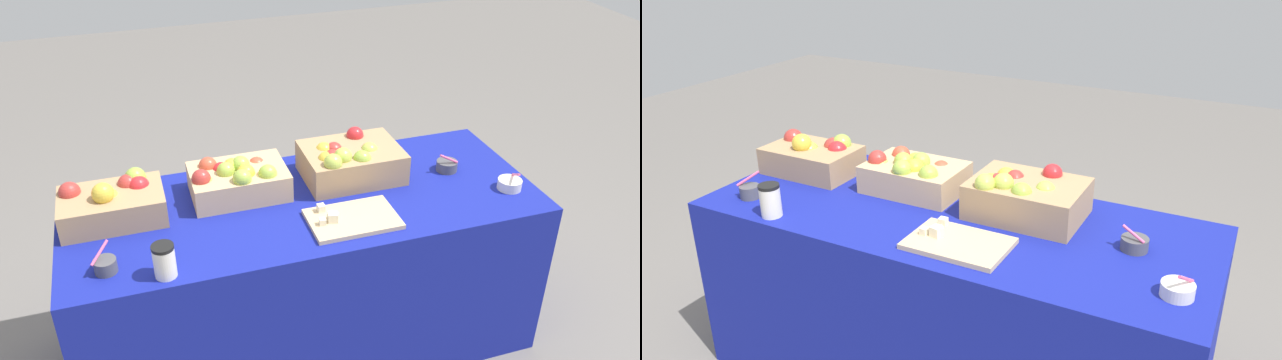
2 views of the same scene
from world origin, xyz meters
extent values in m
plane|color=slate|center=(0.00, 0.00, 0.00)|extent=(10.00, 10.00, 0.00)
cube|color=navy|center=(0.00, 0.00, 0.37)|extent=(1.90, 0.76, 0.74)
cube|color=tan|center=(-0.73, 0.10, 0.80)|extent=(0.39, 0.25, 0.11)
sphere|color=#B2332D|center=(-0.66, 0.16, 0.85)|extent=(0.08, 0.08, 0.08)
sphere|color=gold|center=(-0.75, 0.07, 0.88)|extent=(0.08, 0.08, 0.08)
sphere|color=#99B742|center=(-0.63, 0.18, 0.86)|extent=(0.08, 0.08, 0.08)
sphere|color=red|center=(-0.62, 0.13, 0.84)|extent=(0.08, 0.08, 0.08)
sphere|color=#B2332D|center=(-0.87, 0.15, 0.86)|extent=(0.08, 0.08, 0.08)
sphere|color=#99B742|center=(-0.74, 0.09, 0.84)|extent=(0.08, 0.08, 0.08)
cube|color=tan|center=(-0.24, 0.13, 0.80)|extent=(0.38, 0.26, 0.11)
sphere|color=gold|center=(-0.25, 0.16, 0.85)|extent=(0.08, 0.08, 0.08)
sphere|color=#99B742|center=(-0.22, 0.15, 0.86)|extent=(0.08, 0.08, 0.08)
sphere|color=red|center=(-0.30, 0.17, 0.84)|extent=(0.08, 0.08, 0.08)
sphere|color=#99B742|center=(-0.13, 0.06, 0.85)|extent=(0.08, 0.08, 0.08)
sphere|color=#B2C64C|center=(-0.37, 0.09, 0.83)|extent=(0.08, 0.08, 0.08)
sphere|color=#99B742|center=(-0.24, 0.04, 0.86)|extent=(0.08, 0.08, 0.08)
sphere|color=#B2332D|center=(-0.39, 0.09, 0.86)|extent=(0.08, 0.08, 0.08)
sphere|color=gold|center=(-0.21, 0.09, 0.85)|extent=(0.08, 0.08, 0.08)
sphere|color=#99B742|center=(-0.29, 0.12, 0.86)|extent=(0.08, 0.08, 0.08)
sphere|color=#D14C33|center=(-0.34, 0.20, 0.85)|extent=(0.08, 0.08, 0.08)
sphere|color=#D14C33|center=(-0.15, 0.19, 0.83)|extent=(0.08, 0.08, 0.08)
cube|color=tan|center=(0.25, 0.12, 0.81)|extent=(0.41, 0.30, 0.13)
sphere|color=gold|center=(0.14, 0.17, 0.86)|extent=(0.07, 0.07, 0.07)
sphere|color=#B2332D|center=(0.15, 0.08, 0.86)|extent=(0.07, 0.07, 0.07)
sphere|color=#99B742|center=(0.26, 0.03, 0.87)|extent=(0.07, 0.07, 0.07)
sphere|color=#B2C64C|center=(0.13, 0.01, 0.88)|extent=(0.07, 0.07, 0.07)
sphere|color=#B2C64C|center=(0.18, 0.05, 0.88)|extent=(0.07, 0.07, 0.07)
sphere|color=gold|center=(0.12, 0.08, 0.86)|extent=(0.07, 0.07, 0.07)
sphere|color=#B2C64C|center=(0.32, 0.11, 0.86)|extent=(0.07, 0.07, 0.07)
sphere|color=#B2332D|center=(0.18, 0.16, 0.86)|extent=(0.07, 0.07, 0.07)
sphere|color=red|center=(0.30, 0.23, 0.88)|extent=(0.07, 0.07, 0.07)
cube|color=#D1B284|center=(0.13, -0.20, 0.75)|extent=(0.34, 0.23, 0.02)
cube|color=beige|center=(0.05, -0.20, 0.78)|extent=(0.04, 0.04, 0.04)
cube|color=beige|center=(0.05, -0.20, 0.77)|extent=(0.05, 0.05, 0.03)
cube|color=beige|center=(0.01, -0.21, 0.77)|extent=(0.03, 0.03, 0.03)
cube|color=beige|center=(0.03, -0.12, 0.77)|extent=(0.03, 0.03, 0.03)
cylinder|color=#4C4C51|center=(-0.77, -0.23, 0.77)|extent=(0.08, 0.08, 0.05)
cylinder|color=#EA598C|center=(-0.78, -0.22, 0.81)|extent=(0.07, 0.07, 0.06)
cylinder|color=#4C4C51|center=(0.66, 0.04, 0.76)|extent=(0.09, 0.09, 0.04)
cylinder|color=#EA598C|center=(0.65, 0.03, 0.81)|extent=(0.08, 0.03, 0.05)
cylinder|color=silver|center=(0.83, -0.18, 0.76)|extent=(0.10, 0.10, 0.04)
cylinder|color=#EA598C|center=(0.85, -0.18, 0.81)|extent=(0.04, 0.09, 0.06)
cylinder|color=silver|center=(-0.58, -0.31, 0.80)|extent=(0.07, 0.07, 0.11)
cylinder|color=black|center=(-0.58, -0.31, 0.86)|extent=(0.08, 0.08, 0.01)
camera|label=1|loc=(-0.62, -2.12, 2.13)|focal=36.42mm
camera|label=2|loc=(0.98, -1.81, 1.74)|focal=34.76mm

